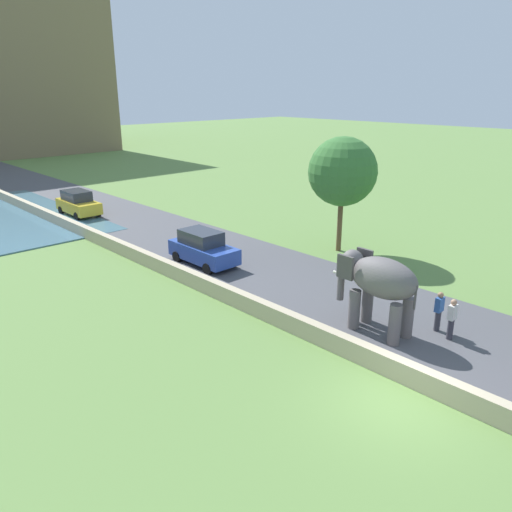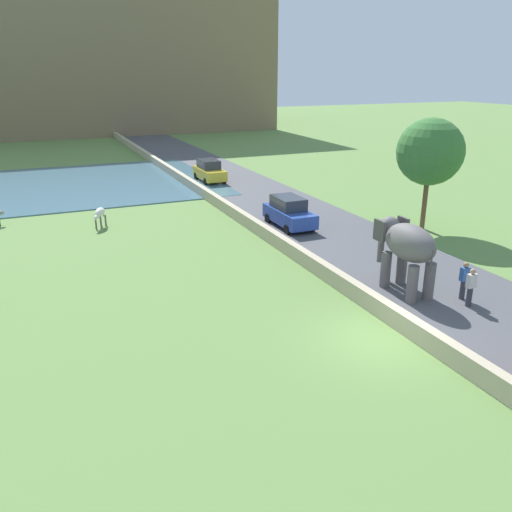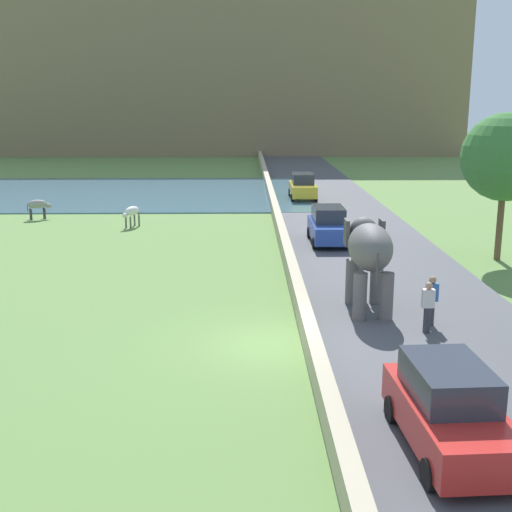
# 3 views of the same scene
# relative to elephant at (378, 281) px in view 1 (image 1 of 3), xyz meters

# --- Properties ---
(ground_plane) EXTENTS (220.00, 220.00, 0.00)m
(ground_plane) POSITION_rel_elephant_xyz_m (-3.43, -3.03, -2.04)
(ground_plane) COLOR #608442
(road_surface) EXTENTS (7.00, 120.00, 0.06)m
(road_surface) POSITION_rel_elephant_xyz_m (1.57, 16.97, -2.01)
(road_surface) COLOR #4C4C51
(road_surface) RESTS_ON ground
(barrier_wall) EXTENTS (0.40, 110.00, 0.72)m
(barrier_wall) POSITION_rel_elephant_xyz_m (-2.23, 14.97, -1.68)
(barrier_wall) COLOR tan
(barrier_wall) RESTS_ON ground
(elephant) EXTENTS (1.44, 3.47, 2.99)m
(elephant) POSITION_rel_elephant_xyz_m (0.00, 0.00, 0.00)
(elephant) COLOR #605B5B
(elephant) RESTS_ON ground
(person_beside_elephant) EXTENTS (0.36, 0.22, 1.63)m
(person_beside_elephant) POSITION_rel_elephant_xyz_m (1.68, -1.66, -1.16)
(person_beside_elephant) COLOR #33333D
(person_beside_elephant) RESTS_ON ground
(person_trailing) EXTENTS (0.36, 0.22, 1.63)m
(person_trailing) POSITION_rel_elephant_xyz_m (1.39, -2.31, -1.16)
(person_trailing) COLOR #33333D
(person_trailing) RESTS_ON ground
(car_yellow) EXTENTS (1.80, 4.00, 1.80)m
(car_yellow) POSITION_rel_elephant_xyz_m (-0.00, 25.11, -1.14)
(car_yellow) COLOR gold
(car_yellow) RESTS_ON ground
(car_blue) EXTENTS (1.80, 4.00, 1.80)m
(car_blue) POSITION_rel_elephant_xyz_m (-0.00, 10.49, -1.14)
(car_blue) COLOR #2D4CA8
(car_blue) RESTS_ON ground
(tree_near) EXTENTS (3.76, 3.76, 6.37)m
(tree_near) POSITION_rel_elephant_xyz_m (7.02, 7.06, 2.45)
(tree_near) COLOR brown
(tree_near) RESTS_ON ground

